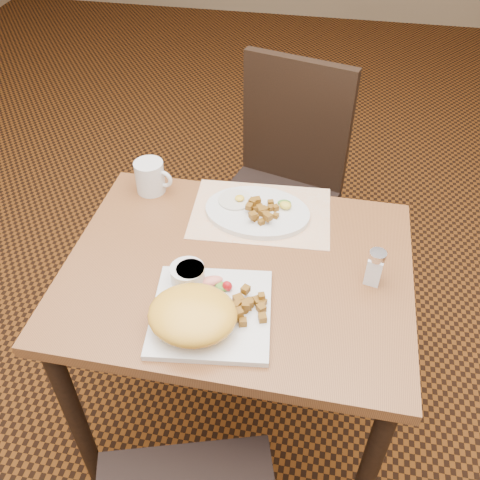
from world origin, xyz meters
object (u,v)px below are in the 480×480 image
plate_oval (257,212)px  salt_shaker (375,267)px  chair_far (282,178)px  plate_square (211,313)px  coffee_mug (151,177)px  table (237,295)px

plate_oval → salt_shaker: 0.39m
chair_far → plate_square: bearing=101.2°
plate_square → coffee_mug: size_ratio=2.36×
salt_shaker → plate_square: bearing=-153.6°
coffee_mug → salt_shaker: bearing=-21.5°
plate_square → plate_oval: (0.04, 0.39, 0.00)m
salt_shaker → coffee_mug: same height
plate_oval → coffee_mug: coffee_mug is taller
table → coffee_mug: coffee_mug is taller
plate_square → table: bearing=80.4°
plate_square → plate_oval: bearing=83.6°
chair_far → plate_square: size_ratio=3.46×
plate_oval → coffee_mug: size_ratio=2.57×
plate_square → plate_oval: plate_oval is taller
plate_square → plate_oval: size_ratio=0.92×
table → plate_oval: (0.02, 0.22, 0.12)m
plate_square → chair_far: bearing=86.0°
table → salt_shaker: 0.38m
plate_square → plate_oval: 0.39m
coffee_mug → plate_square: bearing=-56.9°
plate_square → salt_shaker: (0.37, 0.19, 0.04)m
plate_square → coffee_mug: (-0.29, 0.45, 0.04)m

